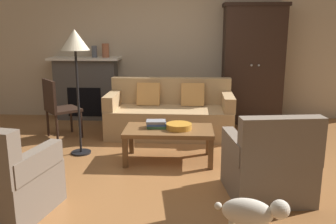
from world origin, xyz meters
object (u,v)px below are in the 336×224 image
(side_chair_wooden, at_px, (57,105))
(coffee_table, at_px, (169,133))
(fireplace, at_px, (87,88))
(dog, at_px, (252,213))
(couch, at_px, (170,115))
(mantel_vase_terracotta, at_px, (106,50))
(mantel_vase_slate, at_px, (94,52))
(book_stack, at_px, (156,124))
(armchair_near_right, at_px, (269,166))
(fruit_bowl, at_px, (179,126))
(armchair_near_left, at_px, (1,182))
(armoire, at_px, (252,64))
(floor_lamp, at_px, (75,47))

(side_chair_wooden, bearing_deg, coffee_table, -27.29)
(fireplace, bearing_deg, dog, -59.01)
(couch, height_order, mantel_vase_terracotta, mantel_vase_terracotta)
(mantel_vase_slate, xyz_separation_m, dog, (2.15, -3.87, -0.98))
(couch, bearing_deg, dog, -75.25)
(couch, bearing_deg, coffee_table, -88.13)
(fireplace, height_order, book_stack, fireplace)
(armchair_near_right, bearing_deg, book_stack, 140.54)
(fruit_bowl, relative_size, dog, 0.57)
(book_stack, relative_size, mantel_vase_slate, 1.25)
(mantel_vase_terracotta, xyz_separation_m, side_chair_wooden, (-0.49, -1.22, -0.73))
(mantel_vase_slate, bearing_deg, fruit_bowl, -53.83)
(fireplace, height_order, armchair_near_left, fireplace)
(armoire, xyz_separation_m, floor_lamp, (-2.54, -1.83, 0.38))
(mantel_vase_slate, bearing_deg, dog, -60.89)
(couch, relative_size, fruit_bowl, 6.06)
(couch, xyz_separation_m, coffee_table, (0.04, -1.16, 0.05))
(armchair_near_left, bearing_deg, book_stack, 49.53)
(armoire, height_order, side_chair_wooden, armoire)
(armoire, xyz_separation_m, coffee_table, (-1.35, -2.04, -0.66))
(couch, relative_size, dog, 3.44)
(mantel_vase_terracotta, bearing_deg, armchair_near_left, -93.20)
(fireplace, relative_size, armchair_near_right, 1.43)
(couch, height_order, book_stack, couch)
(armoire, height_order, mantel_vase_terracotta, armoire)
(armchair_near_right, bearing_deg, floor_lamp, 152.54)
(coffee_table, height_order, book_stack, book_stack)
(armoire, bearing_deg, side_chair_wooden, -159.27)
(fireplace, height_order, armoire, armoire)
(armoire, height_order, armchair_near_left, armoire)
(coffee_table, distance_m, book_stack, 0.19)
(side_chair_wooden, bearing_deg, dog, -47.32)
(fruit_bowl, bearing_deg, mantel_vase_slate, 126.17)
(dog, bearing_deg, couch, 104.75)
(mantel_vase_terracotta, distance_m, side_chair_wooden, 1.50)
(coffee_table, xyz_separation_m, book_stack, (-0.16, 0.04, 0.10))
(mantel_vase_slate, distance_m, side_chair_wooden, 1.44)
(fruit_bowl, relative_size, side_chair_wooden, 0.35)
(mantel_vase_slate, relative_size, side_chair_wooden, 0.23)
(book_stack, bearing_deg, armoire, 53.11)
(armoire, distance_m, dog, 3.94)
(fireplace, relative_size, fruit_bowl, 3.95)
(couch, height_order, mantel_vase_slate, mantel_vase_slate)
(mantel_vase_terracotta, bearing_deg, armoire, -1.34)
(armoire, xyz_separation_m, armchair_near_left, (-2.77, -3.49, -0.71))
(book_stack, bearing_deg, mantel_vase_terracotta, 117.29)
(fireplace, xyz_separation_m, fruit_bowl, (1.73, -2.14, -0.11))
(floor_lamp, bearing_deg, dog, -45.85)
(mantel_vase_slate, relative_size, dog, 0.36)
(armchair_near_left, distance_m, armchair_near_right, 2.51)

